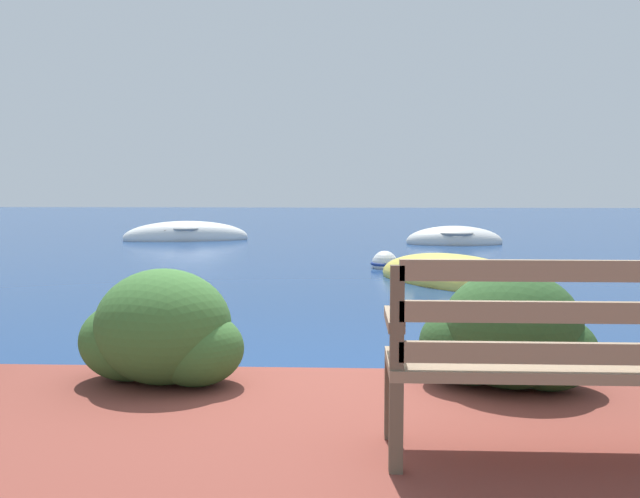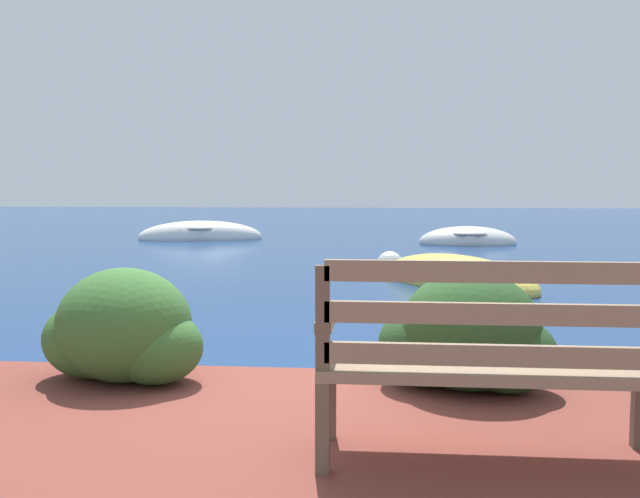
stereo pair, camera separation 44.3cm
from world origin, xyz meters
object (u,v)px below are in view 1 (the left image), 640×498
rowboat_nearest (454,279)px  rowboat_mid (454,241)px  park_bench (559,355)px  mooring_buoy (385,264)px  rowboat_far (186,237)px

rowboat_nearest → rowboat_mid: 7.11m
park_bench → mooring_buoy: park_bench is taller
mooring_buoy → rowboat_nearest: bearing=-63.8°
park_bench → rowboat_far: bearing=107.8°
rowboat_nearest → mooring_buoy: size_ratio=6.47×
rowboat_nearest → park_bench: bearing=139.8°
rowboat_mid → mooring_buoy: size_ratio=4.79×
rowboat_far → mooring_buoy: 7.77m
rowboat_mid → rowboat_far: size_ratio=0.70×
park_bench → rowboat_nearest: 7.39m
rowboat_far → mooring_buoy: size_ratio=6.86×
rowboat_far → park_bench: bearing=96.3°
park_bench → rowboat_far: 16.16m
park_bench → rowboat_far: park_bench is taller
mooring_buoy → rowboat_far: bearing=129.3°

